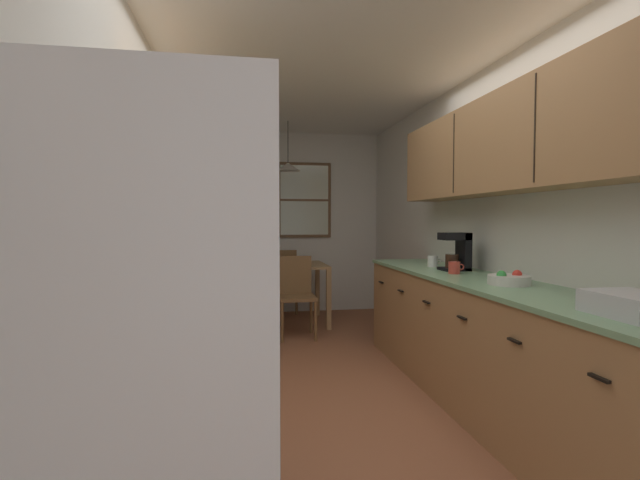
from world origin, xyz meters
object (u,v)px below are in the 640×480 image
Objects in this scene: refrigerator at (165,348)px; coffee_maker at (458,251)px; stove_range at (177,388)px; dining_table at (288,273)px; trash_bin at (239,314)px; mug_by_coffeemaker at (454,268)px; storage_canister at (188,274)px; dining_chair_far at (283,278)px; microwave_over_range at (149,151)px; fruit_bowl at (509,279)px; dish_rack at (633,305)px; mug_spare at (433,261)px; dining_chair_near at (296,292)px; table_serving_bowl at (291,262)px.

coffee_maker is at bearing 42.65° from refrigerator.
dining_table is (0.91, 3.40, 0.17)m from stove_range.
stove_range is 1.83× the size of trash_bin.
storage_canister is at bearing -169.61° from mug_by_coffeemaker.
dining_chair_far is (0.90, 4.04, 0.03)m from stove_range.
coffee_maker is at bearing 27.64° from microwave_over_range.
trash_bin is 2.30× the size of fruit_bowl.
dish_rack reaches higher than mug_by_coffeemaker.
dining_chair_near is at bearing 128.52° from mug_spare.
stove_range is at bearing 94.73° from refrigerator.
refrigerator is 4.84m from dining_chair_far.
fruit_bowl is at bearing -53.57° from trash_bin.
coffee_maker is (1.78, -1.48, 0.76)m from trash_bin.
fruit_bowl is at bearing 8.34° from microwave_over_range.
trash_bin is 3.75m from dish_rack.
dining_chair_far is 2.65× the size of dish_rack.
mug_by_coffeemaker reaches higher than dining_table.
storage_canister is at bearing 147.91° from dish_rack.
microwave_over_range is 2.98m from trash_bin.
storage_canister is 2.98m from table_serving_bowl.
coffee_maker is 0.85m from fruit_bowl.
dining_table is at bearing -89.16° from dining_chair_far.
dish_rack is at bearing -88.98° from mug_by_coffeemaker.
trash_bin is 1.12m from table_serving_bowl.
fruit_bowl is at bearing -94.66° from coffee_maker.
microwave_over_range is 1.85× the size of dish_rack.
dining_chair_near is at bearing 71.20° from stove_range.
microwave_over_range is 3.79× the size of table_serving_bowl.
trash_bin is (-0.62, -0.77, -0.34)m from dining_table.
stove_range is 2.13m from dish_rack.
fruit_bowl is 1.58× the size of table_serving_bowl.
trash_bin is at bearing 126.43° from fruit_bowl.
refrigerator is at bearing -137.35° from coffee_maker.
storage_canister is 0.97× the size of table_serving_bowl.
trash_bin is at bearing -113.45° from dining_chair_far.
dining_chair_far reaches higher than trash_bin.
dining_table is 2.69m from mug_by_coffeemaker.
fruit_bowl is (0.07, -0.62, -0.01)m from mug_by_coffeemaker.
dining_table is at bearing 92.18° from dining_chair_near.
table_serving_bowl is at bearing -10.23° from dining_table.
dining_chair_near and dining_chair_far have the same top height.
coffee_maker is at bearing -39.82° from trash_bin.
mug_by_coffeemaker reaches higher than trash_bin.
dining_chair_far is at bearing 112.63° from mug_spare.
microwave_over_range is 2.29m from dish_rack.
dish_rack is at bearing -17.67° from microwave_over_range.
trash_bin is 2.19m from storage_canister.
dish_rack is at bearing -32.09° from storage_canister.
mug_spare is at bearing 35.92° from stove_range.
dining_table is at bearing 117.26° from coffee_maker.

